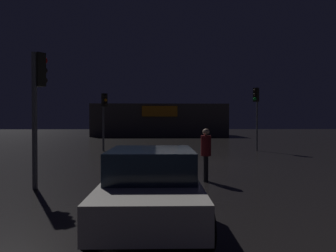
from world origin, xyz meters
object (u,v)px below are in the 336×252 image
object	(u,v)px
traffic_signal_main	(104,109)
traffic_signal_cross_right	(256,103)
pedestrian	(206,151)
traffic_signal_opposite	(38,93)
store_building	(159,120)
car_near	(151,184)

from	to	relation	value
traffic_signal_main	traffic_signal_cross_right	world-z (taller)	traffic_signal_cross_right
traffic_signal_cross_right	pedestrian	bearing A→B (deg)	-115.26
traffic_signal_opposite	pedestrian	size ratio (longest dim) A/B	2.30
traffic_signal_opposite	pedestrian	world-z (taller)	traffic_signal_opposite
traffic_signal_main	pedestrian	distance (m)	12.01
traffic_signal_cross_right	pedestrian	size ratio (longest dim) A/B	2.40
traffic_signal_opposite	store_building	bearing A→B (deg)	83.48
store_building	car_near	bearing A→B (deg)	-90.65
traffic_signal_cross_right	car_near	distance (m)	16.23
traffic_signal_opposite	car_near	xyz separation A→B (m)	(3.43, -3.18, -2.11)
car_near	traffic_signal_main	bearing A→B (deg)	102.91
store_building	traffic_signal_opposite	xyz separation A→B (m)	(-3.85, -33.67, 0.76)
pedestrian	traffic_signal_cross_right	bearing A→B (deg)	64.74
car_near	traffic_signal_opposite	bearing A→B (deg)	137.11
store_building	traffic_signal_opposite	world-z (taller)	store_building
store_building	pedestrian	bearing A→B (deg)	-87.72
traffic_signal_opposite	traffic_signal_cross_right	size ratio (longest dim) A/B	0.96
traffic_signal_main	pedestrian	size ratio (longest dim) A/B	2.18
traffic_signal_main	store_building	bearing A→B (deg)	80.21
traffic_signal_main	traffic_signal_cross_right	distance (m)	10.09
traffic_signal_main	traffic_signal_opposite	xyz separation A→B (m)	(-0.04, -11.60, 0.05)
traffic_signal_main	pedestrian	bearing A→B (deg)	-64.52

